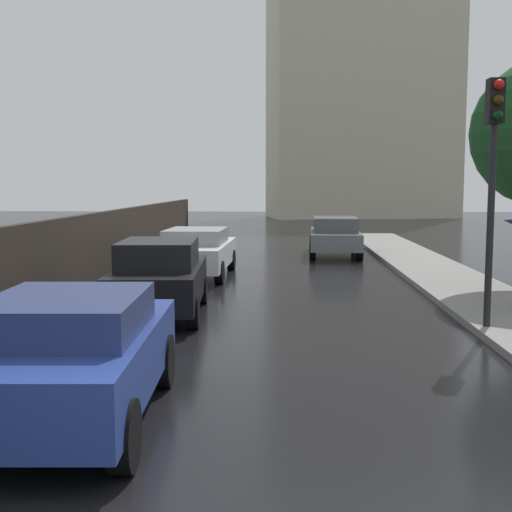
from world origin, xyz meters
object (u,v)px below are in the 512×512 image
at_px(car_grey_mid_road, 335,235).
at_px(traffic_light, 493,156).
at_px(car_black_near_kerb, 160,277).
at_px(car_blue_behind_camera, 71,354).
at_px(car_white_far_lane, 197,251).

relative_size(car_grey_mid_road, traffic_light, 1.07).
bearing_deg(car_black_near_kerb, car_blue_behind_camera, 87.94).
relative_size(car_grey_mid_road, car_blue_behind_camera, 1.14).
xyz_separation_m(car_black_near_kerb, car_blue_behind_camera, (0.15, -5.92, -0.01)).
bearing_deg(car_white_far_lane, car_grey_mid_road, -126.07).
relative_size(car_blue_behind_camera, traffic_light, 0.93).
bearing_deg(car_white_far_lane, traffic_light, 131.86).
bearing_deg(car_black_near_kerb, car_white_far_lane, -93.28).
distance_m(car_black_near_kerb, car_white_far_lane, 5.70).
height_order(car_black_near_kerb, car_grey_mid_road, car_black_near_kerb).
distance_m(car_black_near_kerb, traffic_light, 6.56).
bearing_deg(traffic_light, car_blue_behind_camera, -142.21).
height_order(car_blue_behind_camera, traffic_light, traffic_light).
bearing_deg(car_black_near_kerb, traffic_light, 163.40).
bearing_deg(car_grey_mid_road, car_blue_behind_camera, -101.11).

